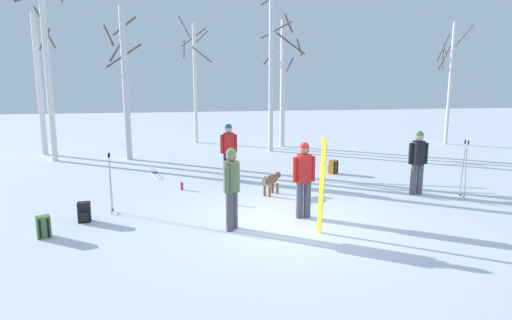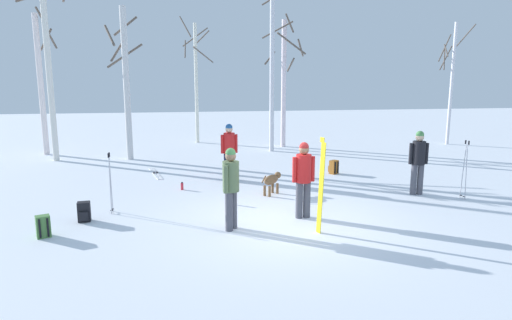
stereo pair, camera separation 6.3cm
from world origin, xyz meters
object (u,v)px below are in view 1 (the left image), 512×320
Objects in this scene: person_0 at (229,148)px; birch_tree_3 at (195,79)px; dog at (272,180)px; birch_tree_1 at (46,51)px; person_2 at (418,158)px; backpack_2 at (333,167)px; person_3 at (304,175)px; backpack_1 at (84,212)px; person_1 at (232,184)px; water_bottle_1 at (235,201)px; birch_tree_4 at (271,59)px; ski_pair_planted_0 at (322,186)px; backpack_0 at (43,227)px; birch_tree_5 at (283,80)px; water_bottle_0 at (182,186)px; ski_poles_0 at (464,168)px; ski_pair_lying_0 at (155,174)px; birch_tree_0 at (40,82)px; birch_tree_6 at (450,80)px; birch_tree_2 at (125,81)px; ski_poles_1 at (110,181)px.

person_0 is 0.30× the size of birch_tree_3.
dog is (0.96, -1.88, -0.59)m from person_0.
person_2 is at bearing -30.94° from birch_tree_1.
birch_tree_3 is at bearing 119.02° from backpack_2.
person_3 is 4.84m from backpack_2.
dog is 1.56× the size of backpack_1.
person_1 is 6.18m from backpack_2.
water_bottle_1 is 8.88m from birch_tree_4.
ski_pair_planted_0 reaches higher than backpack_0.
backpack_2 is 6.35m from birch_tree_5.
person_2 is 7.92× the size of water_bottle_0.
ski_pair_planted_0 is 1.29× the size of ski_poles_0.
ski_pair_lying_0 is (-1.90, 5.68, -0.97)m from person_1.
dog is 5.65m from backpack_0.
birch_tree_3 reaches higher than person_3.
backpack_2 is at bearing -21.47° from birch_tree_1.
ski_pair_planted_0 reaches higher than water_bottle_1.
birch_tree_0 is at bearing 122.77° from person_1.
birch_tree_5 reaches higher than dog.
person_1 reaches higher than ski_pair_lying_0.
birch_tree_4 is (9.10, -0.53, 0.90)m from birch_tree_0.
person_2 is 2.50× the size of dog.
birch_tree_1 is 1.40× the size of birch_tree_6.
birch_tree_1 is (-3.82, 2.88, 3.97)m from ski_pair_lying_0.
birch_tree_1 reaches higher than person_3.
ski_pair_lying_0 is at bearing -43.61° from birch_tree_0.
birch_tree_1 reaches higher than dog.
dog is 3.33× the size of water_bottle_1.
person_2 reaches higher than backpack_2.
birch_tree_1 reaches higher than birch_tree_4.
backpack_0 and backpack_1 have the same top height.
person_1 is 3.90× the size of backpack_2.
ski_poles_0 is 10.14m from birch_tree_6.
person_1 is 9.19m from birch_tree_2.
water_bottle_0 is (-1.04, 3.47, -0.88)m from person_1.
backpack_1 is 0.06× the size of birch_tree_4.
ski_poles_1 is (-4.38, 2.08, -0.22)m from ski_pair_planted_0.
dog is 8.58m from birch_tree_5.
dog reaches higher than water_bottle_0.
ski_poles_0 is (4.81, -1.17, 0.42)m from dog.
birch_tree_4 is (0.90, 9.99, 2.80)m from ski_pair_planted_0.
birch_tree_4 is (1.30, 6.87, 3.39)m from dog.
dog is at bearing 26.09° from backpack_0.
ski_poles_1 is 0.19× the size of birch_tree_1.
person_2 is 0.24× the size of birch_tree_4.
birch_tree_1 is (-7.47, 9.08, 3.00)m from ski_pair_planted_0.
birch_tree_1 reaches higher than ski_poles_0.
person_2 reaches higher than ski_poles_0.
backpack_2 is (3.80, 4.81, -0.77)m from person_1.
birch_tree_2 is 6.75m from birch_tree_5.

